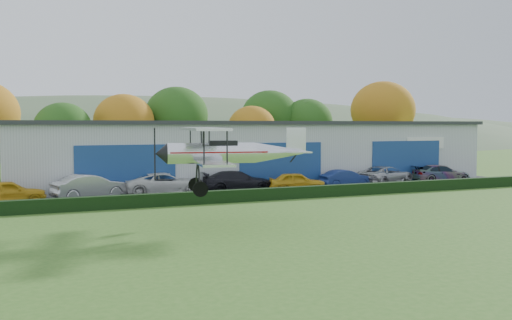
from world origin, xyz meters
name	(u,v)px	position (x,y,z in m)	size (l,w,h in m)	color
ground	(408,253)	(0.00, 0.00, 0.00)	(300.00, 300.00, 0.00)	#386720
apron	(263,191)	(3.00, 21.00, 0.03)	(48.00, 9.00, 0.05)	black
hedge	(291,193)	(3.00, 16.20, 0.40)	(46.00, 0.60, 0.80)	black
hangar	(252,151)	(5.00, 27.98, 2.66)	(40.60, 12.60, 5.30)	#B2B7BC
tree_belt	(169,119)	(0.85, 40.62, 5.61)	(75.70, 13.22, 10.12)	#3D2614
distant_hills	(58,192)	(-4.38, 140.00, -13.05)	(430.00, 196.00, 56.00)	#4C6642
car_0	(8,192)	(-14.58, 20.30, 0.81)	(1.80, 4.48, 1.53)	gold
car_1	(90,186)	(-9.54, 21.12, 0.88)	(1.75, 5.02, 1.65)	silver
car_2	(166,184)	(-4.37, 21.16, 0.83)	(2.60, 5.64, 1.57)	silver
car_3	(238,181)	(0.95, 20.92, 0.82)	(2.17, 5.33, 1.55)	black
car_4	(297,182)	(5.05, 19.33, 0.77)	(1.70, 4.21, 1.44)	gold
car_5	(346,178)	(10.04, 20.58, 0.73)	(1.45, 4.15, 1.37)	navy
car_6	(385,175)	(14.14, 21.01, 0.81)	(2.53, 5.49, 1.52)	silver
car_7	(441,173)	(19.76, 20.72, 0.78)	(2.05, 5.04, 1.46)	gray
biplane	(225,151)	(-4.54, 8.48, 3.72)	(7.69, 8.78, 3.26)	silver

